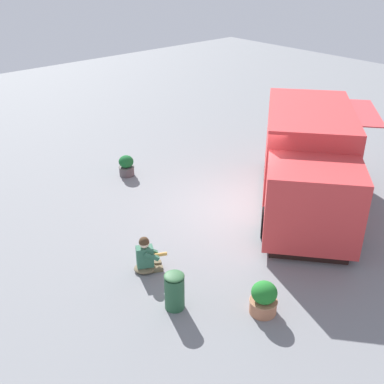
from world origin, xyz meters
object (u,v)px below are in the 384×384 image
food_truck (308,164)px  person_customer (146,257)px  trash_bin (174,291)px  planter_flowering_far (264,299)px  planter_flowering_near (126,166)px

food_truck → person_customer: bearing=174.9°
trash_bin → planter_flowering_far: bearing=-46.1°
planter_flowering_near → trash_bin: trash_bin is taller
planter_flowering_near → trash_bin: 6.42m
planter_flowering_near → planter_flowering_far: 7.23m
food_truck → person_customer: size_ratio=6.50×
food_truck → trash_bin: (-5.46, -0.91, -0.83)m
food_truck → trash_bin: size_ratio=6.92×
planter_flowering_far → trash_bin: (-1.23, 1.27, 0.07)m
person_customer → planter_flowering_near: person_customer is taller
planter_flowering_far → trash_bin: bearing=133.9°
planter_flowering_far → person_customer: bearing=109.3°
planter_flowering_near → planter_flowering_far: planter_flowering_far is taller
person_customer → trash_bin: size_ratio=1.07×
trash_bin → food_truck: bearing=9.4°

